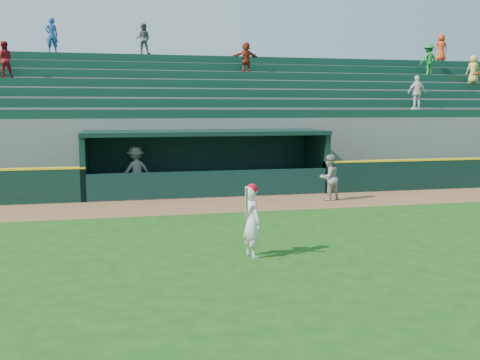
% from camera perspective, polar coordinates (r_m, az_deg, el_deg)
% --- Properties ---
extents(ground, '(120.00, 120.00, 0.00)m').
position_cam_1_polar(ground, '(13.84, 1.47, -6.20)').
color(ground, '#1B4A12').
rests_on(ground, ground).
extents(warning_track, '(40.00, 3.00, 0.01)m').
position_cam_1_polar(warning_track, '(18.53, -2.25, -2.65)').
color(warning_track, brown).
rests_on(warning_track, ground).
extents(dugout_player_front, '(0.97, 0.86, 1.67)m').
position_cam_1_polar(dugout_player_front, '(19.58, 9.48, 0.26)').
color(dugout_player_front, '#999994').
rests_on(dugout_player_front, ground).
extents(dugout_player_inside, '(1.39, 1.11, 1.88)m').
position_cam_1_polar(dugout_player_inside, '(20.93, -11.06, 0.98)').
color(dugout_player_inside, '#9B9B96').
rests_on(dugout_player_inside, ground).
extents(dugout, '(9.40, 2.80, 2.46)m').
position_cam_1_polar(dugout, '(21.38, -3.78, 2.37)').
color(dugout, slate).
rests_on(dugout, ground).
extents(stands, '(34.50, 6.25, 7.61)m').
position_cam_1_polar(stands, '(25.83, -5.33, 5.57)').
color(stands, slate).
rests_on(stands, ground).
extents(batter_at_plate, '(0.54, 0.81, 1.68)m').
position_cam_1_polar(batter_at_plate, '(11.94, 1.29, -4.29)').
color(batter_at_plate, white).
rests_on(batter_at_plate, ground).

